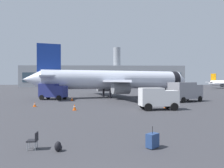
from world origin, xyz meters
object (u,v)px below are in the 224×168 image
at_px(fuel_truck, 185,91).
at_px(gate_chair, 34,139).
at_px(service_truck, 53,91).
at_px(rolling_suitcase, 152,140).
at_px(safety_cone_far, 75,107).
at_px(safety_cone_outer, 72,99).
at_px(safety_cone_mid, 166,105).
at_px(airplane_at_gate, 115,80).
at_px(safety_cone_near, 35,104).
at_px(cargo_van, 158,98).
at_px(traveller_backpack, 58,146).

relative_size(fuel_truck, gate_chair, 7.40).
relative_size(service_truck, gate_chair, 6.05).
bearing_deg(rolling_suitcase, fuel_truck, 66.40).
bearing_deg(safety_cone_far, safety_cone_outer, 100.28).
distance_m(safety_cone_mid, gate_chair, 19.77).
bearing_deg(rolling_suitcase, airplane_at_gate, 90.90).
height_order(airplane_at_gate, gate_chair, airplane_at_gate).
bearing_deg(service_truck, airplane_at_gate, 26.09).
relative_size(service_truck, fuel_truck, 0.82).
bearing_deg(fuel_truck, service_truck, 169.43).
distance_m(safety_cone_near, safety_cone_mid, 17.13).
height_order(safety_cone_mid, safety_cone_outer, safety_cone_mid).
xyz_separation_m(safety_cone_mid, gate_chair, (-11.13, -16.34, 0.09)).
bearing_deg(safety_cone_outer, fuel_truck, -6.77).
distance_m(safety_cone_near, safety_cone_outer, 9.50).
bearing_deg(cargo_van, traveller_backpack, -119.42).
bearing_deg(rolling_suitcase, safety_cone_outer, 107.11).
bearing_deg(airplane_at_gate, traveller_backpack, -96.73).
bearing_deg(airplane_at_gate, safety_cone_far, -105.13).
bearing_deg(rolling_suitcase, safety_cone_far, 112.72).
bearing_deg(airplane_at_gate, rolling_suitcase, -89.10).
distance_m(traveller_backpack, gate_chair, 1.33).
distance_m(service_truck, safety_cone_mid, 21.44).
xyz_separation_m(airplane_at_gate, safety_cone_near, (-11.29, -16.46, -3.36)).
xyz_separation_m(airplane_at_gate, cargo_van, (4.31, -20.00, -2.21)).
bearing_deg(safety_cone_far, airplane_at_gate, 74.87).
height_order(safety_cone_near, safety_cone_outer, safety_cone_outer).
bearing_deg(service_truck, gate_chair, -78.04).
bearing_deg(safety_cone_far, gate_chair, -89.68).
distance_m(safety_cone_near, gate_chair, 19.11).
xyz_separation_m(safety_cone_far, safety_cone_outer, (-2.28, 12.58, -0.02)).
relative_size(service_truck, cargo_van, 1.14).
relative_size(fuel_truck, cargo_van, 1.39).
height_order(airplane_at_gate, service_truck, airplane_at_gate).
height_order(rolling_suitcase, gate_chair, rolling_suitcase).
distance_m(fuel_truck, rolling_suitcase, 26.95).
bearing_deg(safety_cone_mid, airplane_at_gate, 107.44).
height_order(airplane_at_gate, fuel_truck, airplane_at_gate).
bearing_deg(safety_cone_near, safety_cone_far, -32.89).
distance_m(service_truck, traveller_backpack, 30.25).
relative_size(airplane_at_gate, service_truck, 6.74).
distance_m(safety_cone_outer, gate_chair, 27.09).
height_order(cargo_van, gate_chair, cargo_van).
distance_m(service_truck, safety_cone_near, 10.89).
xyz_separation_m(service_truck, traveller_backpack, (7.40, -29.29, -1.37)).
bearing_deg(safety_cone_near, service_truck, 91.26).
bearing_deg(cargo_van, rolling_suitcase, -104.49).
distance_m(cargo_van, safety_cone_mid, 2.46).
xyz_separation_m(fuel_truck, rolling_suitcase, (-10.78, -24.66, -1.38)).
height_order(airplane_at_gate, safety_cone_far, airplane_at_gate).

